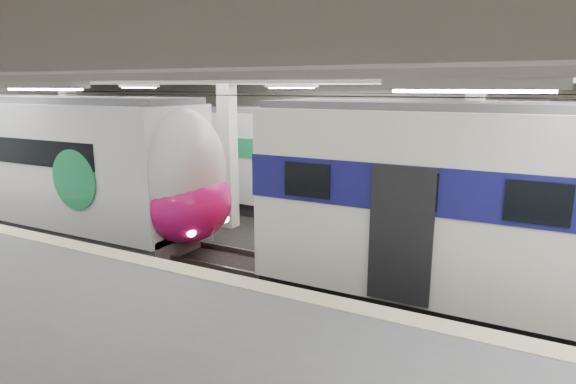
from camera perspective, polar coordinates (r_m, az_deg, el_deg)
The scene contains 3 objects.
station_hall at distance 11.32m, azimuth -8.35°, elevation 3.73°, with size 36.00×24.00×5.75m.
modern_emu at distance 18.13m, azimuth -25.06°, elevation 2.78°, with size 14.34×2.96×4.60m.
far_train at distance 20.54m, azimuth -9.07°, elevation 4.42°, with size 12.77×2.79×4.11m.
Camera 1 is at (6.61, -10.78, 4.93)m, focal length 30.00 mm.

